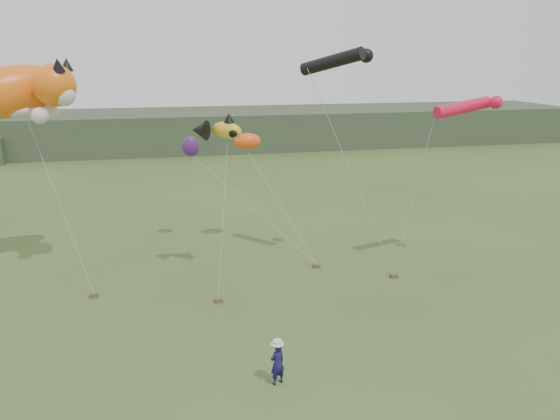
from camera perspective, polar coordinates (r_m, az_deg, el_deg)
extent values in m
plane|color=#385123|center=(19.80, -2.40, -14.34)|extent=(120.00, 120.00, 0.00)
cube|color=#2D3D28|center=(62.45, -9.71, 8.29)|extent=(90.00, 12.00, 4.00)
imported|color=#17144B|center=(17.64, -0.28, -15.73)|extent=(0.61, 0.52, 1.42)
cube|color=brown|center=(24.90, -18.88, -8.41)|extent=(0.33, 0.26, 0.17)
cube|color=brown|center=(23.30, -6.45, -9.32)|extent=(0.33, 0.26, 0.17)
cube|color=brown|center=(26.09, 11.80, -6.73)|extent=(0.33, 0.26, 0.17)
cube|color=brown|center=(26.77, 3.82, -5.82)|extent=(0.33, 0.26, 0.17)
ellipsoid|color=orange|center=(27.39, -26.34, 11.02)|extent=(5.62, 4.33, 3.00)
sphere|color=orange|center=(25.97, -22.51, 11.94)|extent=(1.83, 1.83, 1.83)
cone|color=black|center=(25.39, -22.21, 13.87)|extent=(0.57, 0.69, 0.69)
cone|color=black|center=(26.36, -21.41, 13.98)|extent=(0.57, 0.66, 0.65)
sphere|color=beige|center=(25.63, -21.61, 11.08)|extent=(0.91, 0.91, 0.91)
ellipsoid|color=beige|center=(27.10, -25.85, 9.30)|extent=(1.79, 0.89, 0.56)
sphere|color=beige|center=(25.57, -23.80, 9.01)|extent=(0.71, 0.71, 0.71)
sphere|color=beige|center=(26.92, -22.81, 9.39)|extent=(0.71, 0.71, 0.71)
ellipsoid|color=gold|center=(23.96, -5.56, 8.30)|extent=(1.54, 1.22, 0.88)
cone|color=black|center=(24.14, -8.43, 8.26)|extent=(1.03, 1.10, 0.88)
cone|color=black|center=(23.91, -5.36, 9.58)|extent=(0.49, 0.49, 0.39)
cone|color=black|center=(23.53, -4.70, 7.94)|extent=(0.52, 0.55, 0.39)
cone|color=black|center=(24.49, -5.01, 8.24)|extent=(0.52, 0.55, 0.39)
cylinder|color=black|center=(25.30, 5.45, 15.18)|extent=(2.51, 2.82, 1.29)
sphere|color=black|center=(25.29, 9.01, 15.64)|extent=(0.63, 0.63, 0.63)
cylinder|color=red|center=(26.57, 18.54, 10.14)|extent=(3.08, 1.28, 0.92)
sphere|color=red|center=(26.86, 21.63, 10.42)|extent=(0.60, 0.60, 0.60)
ellipsoid|color=#FF5315|center=(28.63, -3.43, 7.20)|extent=(1.42, 0.83, 0.83)
ellipsoid|color=#461D65|center=(29.23, -9.32, 6.59)|extent=(0.89, 0.59, 1.09)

